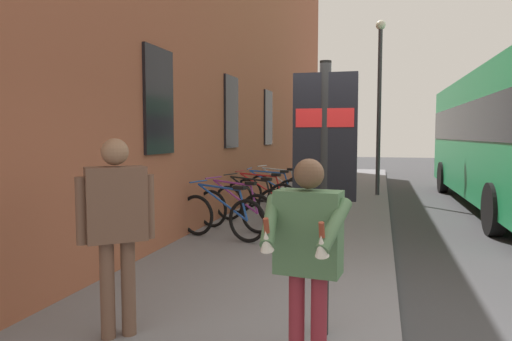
{
  "coord_description": "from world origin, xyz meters",
  "views": [
    {
      "loc": [
        -4.42,
        0.21,
        1.89
      ],
      "look_at": [
        2.02,
        1.96,
        1.37
      ],
      "focal_mm": 32.46,
      "sensor_mm": 36.0,
      "label": 1
    }
  ],
  "objects_px": {
    "street_lamp": "(379,92)",
    "pedestrian_by_facade": "(317,161)",
    "pedestrian_near_bus": "(116,217)",
    "bicycle_leaning_wall": "(269,192)",
    "bicycle_by_door": "(221,216)",
    "bicycle_nearest_sign": "(260,197)",
    "bicycle_under_window": "(234,210)",
    "transit_info_sign": "(325,155)",
    "tourist_with_hotdogs": "(307,246)",
    "bicycle_far_end": "(278,189)",
    "bicycle_mid_rack": "(251,203)"
  },
  "relations": [
    {
      "from": "street_lamp",
      "to": "pedestrian_by_facade",
      "type": "bearing_deg",
      "value": 120.34
    },
    {
      "from": "pedestrian_near_bus",
      "to": "street_lamp",
      "type": "distance_m",
      "value": 10.97
    },
    {
      "from": "pedestrian_by_facade",
      "to": "bicycle_leaning_wall",
      "type": "bearing_deg",
      "value": 160.84
    },
    {
      "from": "bicycle_by_door",
      "to": "street_lamp",
      "type": "relative_size",
      "value": 0.34
    },
    {
      "from": "bicycle_nearest_sign",
      "to": "pedestrian_near_bus",
      "type": "height_order",
      "value": "pedestrian_near_bus"
    },
    {
      "from": "bicycle_under_window",
      "to": "bicycle_nearest_sign",
      "type": "height_order",
      "value": "same"
    },
    {
      "from": "transit_info_sign",
      "to": "tourist_with_hotdogs",
      "type": "distance_m",
      "value": 1.04
    },
    {
      "from": "bicycle_under_window",
      "to": "pedestrian_near_bus",
      "type": "bearing_deg",
      "value": -174.89
    },
    {
      "from": "tourist_with_hotdogs",
      "to": "pedestrian_near_bus",
      "type": "bearing_deg",
      "value": 79.55
    },
    {
      "from": "bicycle_under_window",
      "to": "street_lamp",
      "type": "bearing_deg",
      "value": -22.76
    },
    {
      "from": "bicycle_far_end",
      "to": "transit_info_sign",
      "type": "xyz_separation_m",
      "value": [
        -7.54,
        -2.06,
        1.21
      ]
    },
    {
      "from": "bicycle_by_door",
      "to": "bicycle_mid_rack",
      "type": "distance_m",
      "value": 1.55
    },
    {
      "from": "bicycle_under_window",
      "to": "bicycle_leaning_wall",
      "type": "bearing_deg",
      "value": -0.62
    },
    {
      "from": "bicycle_by_door",
      "to": "pedestrian_near_bus",
      "type": "xyz_separation_m",
      "value": [
        -3.85,
        -0.4,
        0.67
      ]
    },
    {
      "from": "bicycle_mid_rack",
      "to": "pedestrian_near_bus",
      "type": "height_order",
      "value": "pedestrian_near_bus"
    },
    {
      "from": "bicycle_mid_rack",
      "to": "bicycle_far_end",
      "type": "distance_m",
      "value": 2.67
    },
    {
      "from": "bicycle_mid_rack",
      "to": "bicycle_leaning_wall",
      "type": "xyz_separation_m",
      "value": [
        1.83,
        0.05,
        -0.0
      ]
    },
    {
      "from": "transit_info_sign",
      "to": "pedestrian_near_bus",
      "type": "bearing_deg",
      "value": 106.9
    },
    {
      "from": "bicycle_mid_rack",
      "to": "street_lamp",
      "type": "relative_size",
      "value": 0.34
    },
    {
      "from": "pedestrian_by_facade",
      "to": "pedestrian_near_bus",
      "type": "bearing_deg",
      "value": 177.34
    },
    {
      "from": "pedestrian_by_facade",
      "to": "pedestrian_near_bus",
      "type": "xyz_separation_m",
      "value": [
        -9.61,
        0.45,
        0.03
      ]
    },
    {
      "from": "street_lamp",
      "to": "tourist_with_hotdogs",
      "type": "bearing_deg",
      "value": 177.92
    },
    {
      "from": "tourist_with_hotdogs",
      "to": "street_lamp",
      "type": "height_order",
      "value": "street_lamp"
    },
    {
      "from": "bicycle_leaning_wall",
      "to": "transit_info_sign",
      "type": "distance_m",
      "value": 7.13
    },
    {
      "from": "bicycle_nearest_sign",
      "to": "bicycle_by_door",
      "type": "bearing_deg",
      "value": 179.32
    },
    {
      "from": "bicycle_leaning_wall",
      "to": "bicycle_by_door",
      "type": "bearing_deg",
      "value": 179.64
    },
    {
      "from": "pedestrian_near_bus",
      "to": "tourist_with_hotdogs",
      "type": "distance_m",
      "value": 1.74
    },
    {
      "from": "bicycle_leaning_wall",
      "to": "pedestrian_by_facade",
      "type": "bearing_deg",
      "value": -19.16
    },
    {
      "from": "pedestrian_by_facade",
      "to": "pedestrian_near_bus",
      "type": "height_order",
      "value": "pedestrian_near_bus"
    },
    {
      "from": "transit_info_sign",
      "to": "bicycle_leaning_wall",
      "type": "bearing_deg",
      "value": 17.44
    },
    {
      "from": "bicycle_by_door",
      "to": "bicycle_far_end",
      "type": "xyz_separation_m",
      "value": [
        4.22,
        -0.06,
        -0.0
      ]
    },
    {
      "from": "bicycle_nearest_sign",
      "to": "tourist_with_hotdogs",
      "type": "height_order",
      "value": "tourist_with_hotdogs"
    },
    {
      "from": "bicycle_mid_rack",
      "to": "bicycle_nearest_sign",
      "type": "relative_size",
      "value": 0.97
    },
    {
      "from": "pedestrian_by_facade",
      "to": "street_lamp",
      "type": "distance_m",
      "value": 2.76
    },
    {
      "from": "bicycle_far_end",
      "to": "pedestrian_by_facade",
      "type": "xyz_separation_m",
      "value": [
        1.54,
        -0.79,
        0.64
      ]
    },
    {
      "from": "bicycle_nearest_sign",
      "to": "transit_info_sign",
      "type": "xyz_separation_m",
      "value": [
        -5.82,
        -2.1,
        1.21
      ]
    },
    {
      "from": "bicycle_nearest_sign",
      "to": "bicycle_leaning_wall",
      "type": "relative_size",
      "value": 1.0
    },
    {
      "from": "bicycle_under_window",
      "to": "pedestrian_near_bus",
      "type": "distance_m",
      "value": 4.65
    },
    {
      "from": "bicycle_nearest_sign",
      "to": "pedestrian_by_facade",
      "type": "bearing_deg",
      "value": -14.08
    },
    {
      "from": "bicycle_leaning_wall",
      "to": "pedestrian_by_facade",
      "type": "xyz_separation_m",
      "value": [
        2.38,
        -0.83,
        0.64
      ]
    },
    {
      "from": "bicycle_leaning_wall",
      "to": "tourist_with_hotdogs",
      "type": "xyz_separation_m",
      "value": [
        -7.54,
        -2.09,
        0.6
      ]
    },
    {
      "from": "bicycle_mid_rack",
      "to": "bicycle_nearest_sign",
      "type": "xyz_separation_m",
      "value": [
        0.94,
        0.05,
        -0.0
      ]
    },
    {
      "from": "bicycle_leaning_wall",
      "to": "tourist_with_hotdogs",
      "type": "relative_size",
      "value": 1.1
    },
    {
      "from": "bicycle_far_end",
      "to": "pedestrian_by_facade",
      "type": "height_order",
      "value": "pedestrian_by_facade"
    },
    {
      "from": "bicycle_far_end",
      "to": "street_lamp",
      "type": "height_order",
      "value": "street_lamp"
    },
    {
      "from": "bicycle_nearest_sign",
      "to": "bicycle_far_end",
      "type": "height_order",
      "value": "same"
    },
    {
      "from": "bicycle_mid_rack",
      "to": "bicycle_leaning_wall",
      "type": "distance_m",
      "value": 1.83
    },
    {
      "from": "bicycle_by_door",
      "to": "transit_info_sign",
      "type": "relative_size",
      "value": 0.72
    },
    {
      "from": "bicycle_by_door",
      "to": "tourist_with_hotdogs",
      "type": "height_order",
      "value": "tourist_with_hotdogs"
    },
    {
      "from": "bicycle_under_window",
      "to": "pedestrian_near_bus",
      "type": "height_order",
      "value": "pedestrian_near_bus"
    }
  ]
}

